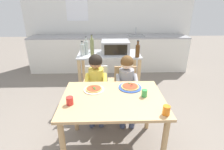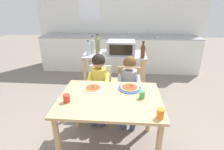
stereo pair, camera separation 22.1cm
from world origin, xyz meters
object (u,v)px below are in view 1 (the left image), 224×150
pizza_plate_blue_rimmed (130,87)px  dining_chair_left (97,88)px  drinking_cup_green (144,93)px  drinking_cup_orange (166,110)px  bottle_clear_vinegar (82,50)px  dining_chair_right (126,89)px  kitchen_island_cart (109,69)px  child_in_grey_shirt (127,82)px  dining_table (113,106)px  bottle_squat_spirits (92,45)px  bottle_slim_sauce (92,48)px  drinking_cup_red (70,101)px  bottle_brown_beer (138,50)px  pizza_plate_white (94,89)px  child_in_yellow_shirt (96,80)px  bottle_dark_olive_oil (86,47)px  toaster_oven (115,47)px

pizza_plate_blue_rimmed → dining_chair_left: bearing=131.8°
drinking_cup_green → drinking_cup_orange: size_ratio=0.90×
bottle_clear_vinegar → dining_chair_right: size_ratio=0.30×
kitchen_island_cart → child_in_grey_shirt: 0.71m
dining_table → dining_chair_left: 0.78m
bottle_squat_spirits → bottle_slim_sauce: size_ratio=0.83×
bottle_clear_vinegar → drinking_cup_red: bearing=-89.6°
bottle_brown_beer → pizza_plate_white: bearing=-128.2°
child_in_yellow_shirt → drinking_cup_green: bearing=-45.8°
dining_chair_left → drinking_cup_orange: bearing=-55.9°
bottle_dark_olive_oil → drinking_cup_red: (-0.05, -1.35, -0.24)m
bottle_slim_sauce → child_in_grey_shirt: (0.52, -0.45, -0.39)m
bottle_dark_olive_oil → drinking_cup_red: bearing=-92.1°
bottle_clear_vinegar → pizza_plate_blue_rimmed: bearing=-52.6°
child_in_grey_shirt → drinking_cup_orange: child_in_grey_shirt is taller
child_in_yellow_shirt → pizza_plate_white: size_ratio=4.15×
pizza_plate_blue_rimmed → drinking_cup_orange: 0.63m
child_in_yellow_shirt → pizza_plate_white: child_in_yellow_shirt is taller
pizza_plate_blue_rimmed → drinking_cup_orange: (0.28, -0.57, 0.03)m
pizza_plate_blue_rimmed → bottle_clear_vinegar: bearing=127.4°
bottle_squat_spirits → bottle_brown_beer: 0.84m
toaster_oven → dining_chair_left: size_ratio=0.58×
toaster_oven → drinking_cup_red: 1.49m
dining_chair_left → drinking_cup_red: size_ratio=9.38×
bottle_squat_spirits → dining_table: bottle_squat_spirits is taller
bottle_squat_spirits → child_in_yellow_shirt: bearing=-82.4°
dining_table → drinking_cup_orange: 0.62m
bottle_brown_beer → child_in_yellow_shirt: bottle_brown_beer is taller
bottle_dark_olive_oil → drinking_cup_red: bottle_dark_olive_oil is taller
bottle_clear_vinegar → toaster_oven: bearing=10.7°
bottle_squat_spirits → dining_table: size_ratio=0.27×
kitchen_island_cart → toaster_oven: toaster_oven is taller
drinking_cup_orange → child_in_grey_shirt: bearing=106.8°
kitchen_island_cart → bottle_brown_beer: size_ratio=3.92×
dining_table → child_in_yellow_shirt: 0.66m
drinking_cup_green → drinking_cup_red: 0.83m
toaster_oven → bottle_squat_spirits: bearing=161.4°
pizza_plate_white → dining_chair_left: bearing=90.0°
bottle_clear_vinegar → drinking_cup_red: (0.01, -1.26, -0.21)m
dining_chair_left → pizza_plate_blue_rimmed: size_ratio=2.82×
kitchen_island_cart → dining_chair_left: 0.56m
bottle_squat_spirits → drinking_cup_red: bearing=-95.0°
dining_chair_right → drinking_cup_orange: (0.28, -1.04, 0.31)m
drinking_cup_green → dining_table: bearing=-177.8°
bottle_dark_olive_oil → bottle_slim_sauce: size_ratio=0.82×
child_in_yellow_shirt → drinking_cup_green: size_ratio=12.19×
drinking_cup_red → bottle_clear_vinegar: bearing=90.4°
bottle_squat_spirits → bottle_dark_olive_oil: bearing=-117.4°
toaster_oven → pizza_plate_white: (-0.31, -1.05, -0.26)m
bottle_dark_olive_oil → drinking_cup_orange: size_ratio=3.21×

